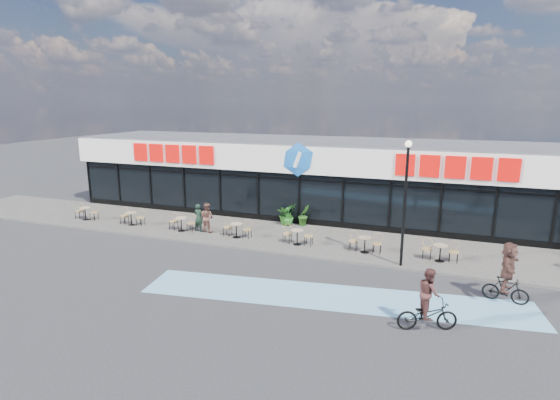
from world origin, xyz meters
name	(u,v)px	position (x,y,z in m)	size (l,w,h in m)	color
ground	(249,268)	(0.00, 0.00, 0.00)	(120.00, 120.00, 0.00)	#28282B
sidewalk	(284,237)	(0.00, 4.50, 0.05)	(44.00, 5.00, 0.10)	#615D56
bike_lane	(332,297)	(4.00, -1.50, 0.01)	(14.00, 2.20, 0.01)	#659FC0
building	(314,177)	(0.00, 9.93, 2.34)	(30.60, 6.57, 4.75)	black
lamp_post	(405,193)	(6.06, 2.30, 3.24)	(0.28, 0.28, 5.30)	black
bistro_set_0	(86,212)	(-12.02, 3.49, 0.56)	(1.54, 0.62, 0.90)	tan
bistro_set_1	(132,217)	(-8.75, 3.49, 0.56)	(1.54, 0.62, 0.90)	tan
bistro_set_2	(182,222)	(-5.48, 3.49, 0.56)	(1.54, 0.62, 0.90)	tan
bistro_set_3	(237,228)	(-2.21, 3.49, 0.56)	(1.54, 0.62, 0.90)	tan
bistro_set_4	(298,235)	(1.06, 3.49, 0.56)	(1.54, 0.62, 0.90)	tan
bistro_set_5	(365,242)	(4.33, 3.49, 0.56)	(1.54, 0.62, 0.90)	tan
bistro_set_6	(440,251)	(7.60, 3.49, 0.56)	(1.54, 0.62, 0.90)	tan
potted_plant_left	(286,214)	(-0.62, 6.56, 0.71)	(1.10, 0.96, 1.23)	#1C4A15
potted_plant_mid	(288,215)	(-0.49, 6.46, 0.66)	(0.62, 0.62, 1.11)	#1C5819
potted_plant_right	(304,215)	(0.37, 6.72, 0.69)	(0.65, 0.53, 1.19)	#295919
patron_left	(199,218)	(-4.55, 3.66, 0.86)	(0.55, 0.36, 1.51)	black
patron_right	(207,217)	(-4.10, 3.74, 0.89)	(0.77, 0.60, 1.59)	brown
cyclist_a	(428,307)	(7.28, -2.74, 0.77)	(1.97, 1.25, 2.03)	black
cyclist_b	(508,273)	(9.80, 0.22, 1.08)	(1.57, 1.71, 2.21)	black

